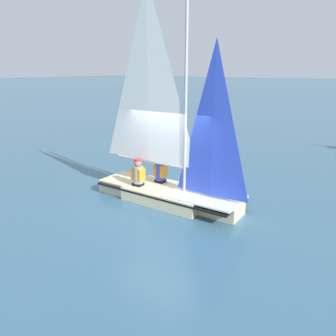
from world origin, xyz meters
name	(u,v)px	position (x,y,z in m)	size (l,w,h in m)	color
ground_plane	(168,201)	(0.00, 0.00, 0.00)	(260.00, 260.00, 0.00)	#38607A
sailboat_main	(167,168)	(0.03, 0.00, 0.98)	(4.42, 1.57, 5.90)	beige
sailor_helm	(160,174)	(0.51, -0.30, 0.62)	(0.35, 0.31, 1.16)	black
sailor_crew	(138,177)	(0.84, 0.31, 0.63)	(0.35, 0.31, 1.16)	black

